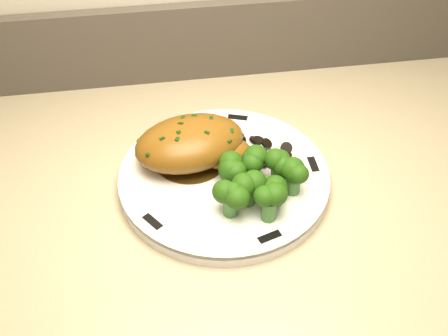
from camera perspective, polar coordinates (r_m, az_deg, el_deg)
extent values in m
cylinder|color=white|center=(0.70, 0.00, -1.12)|extent=(0.31, 0.31, 0.02)
cube|color=black|center=(0.77, 1.40, 5.14)|extent=(0.03, 0.02, 0.00)
cube|color=black|center=(0.74, -7.82, 2.26)|extent=(0.02, 0.03, 0.00)
cube|color=black|center=(0.64, -7.27, -5.45)|extent=(0.02, 0.03, 0.00)
cube|color=black|center=(0.62, 4.66, -7.00)|extent=(0.03, 0.02, 0.00)
cube|color=black|center=(0.71, 9.04, 0.36)|extent=(0.01, 0.03, 0.00)
cylinder|color=#3B260A|center=(0.71, -3.42, 0.93)|extent=(0.09, 0.09, 0.00)
ellipsoid|color=brown|center=(0.69, -3.51, 2.56)|extent=(0.15, 0.12, 0.05)
ellipsoid|color=brown|center=(0.69, 0.24, 1.49)|extent=(0.07, 0.06, 0.03)
cube|color=#11340A|center=(0.68, -7.05, 3.37)|extent=(0.01, 0.00, 0.00)
cube|color=#11340A|center=(0.68, -5.72, 3.92)|extent=(0.01, 0.00, 0.00)
cube|color=#11340A|center=(0.68, -4.39, 4.34)|extent=(0.01, 0.00, 0.00)
cube|color=#11340A|center=(0.68, -3.05, 4.64)|extent=(0.01, 0.00, 0.00)
cube|color=#11340A|center=(0.69, -1.73, 4.83)|extent=(0.01, 0.00, 0.00)
cube|color=#11340A|center=(0.69, -0.42, 4.89)|extent=(0.01, 0.00, 0.00)
cylinder|color=black|center=(0.73, 5.75, 1.98)|extent=(0.01, 0.01, 0.01)
cylinder|color=black|center=(0.73, 5.46, 2.50)|extent=(0.02, 0.02, 0.01)
cylinder|color=black|center=(0.73, 4.89, 2.93)|extent=(0.02, 0.02, 0.01)
cylinder|color=black|center=(0.74, 4.08, 2.75)|extent=(0.02, 0.02, 0.01)
cylinder|color=black|center=(0.73, 3.22, 2.90)|extent=(0.02, 0.02, 0.01)
cylinder|color=black|center=(0.73, 2.40, 2.91)|extent=(0.02, 0.02, 0.01)
cylinder|color=black|center=(0.73, 1.72, 2.29)|extent=(0.02, 0.02, 0.01)
cylinder|color=black|center=(0.72, 1.32, 2.09)|extent=(0.02, 0.02, 0.00)
cylinder|color=black|center=(0.71, 1.25, 1.85)|extent=(0.02, 0.02, 0.01)
cylinder|color=black|center=(0.71, 1.52, 1.15)|extent=(0.03, 0.02, 0.02)
cylinder|color=black|center=(0.71, 2.11, 1.03)|extent=(0.03, 0.03, 0.01)
cylinder|color=black|center=(0.70, 2.93, 1.05)|extent=(0.03, 0.02, 0.01)
cylinder|color=black|center=(0.71, 3.82, 0.73)|extent=(0.02, 0.02, 0.01)
cylinder|color=black|center=(0.71, 4.68, 1.06)|extent=(0.03, 0.03, 0.01)
cylinder|color=black|center=(0.71, 5.36, 1.53)|extent=(0.03, 0.03, 0.02)
cylinder|color=black|center=(0.72, 5.71, 1.58)|extent=(0.03, 0.03, 0.02)
cylinder|color=#448036|center=(0.67, 0.79, -1.02)|extent=(0.02, 0.02, 0.02)
sphere|color=#163908|center=(0.66, 0.80, -0.06)|extent=(0.03, 0.03, 0.03)
cylinder|color=#448036|center=(0.68, 2.97, -0.23)|extent=(0.02, 0.02, 0.02)
sphere|color=#163908|center=(0.67, 3.01, 0.73)|extent=(0.03, 0.03, 0.03)
cylinder|color=#448036|center=(0.68, 5.50, -0.78)|extent=(0.02, 0.02, 0.02)
sphere|color=#163908|center=(0.66, 5.58, 0.18)|extent=(0.03, 0.03, 0.03)
cylinder|color=#448036|center=(0.65, 2.47, -2.85)|extent=(0.02, 0.02, 0.02)
sphere|color=#163908|center=(0.64, 2.51, -1.89)|extent=(0.03, 0.03, 0.03)
cylinder|color=#448036|center=(0.65, 5.34, -2.82)|extent=(0.02, 0.02, 0.02)
sphere|color=#163908|center=(0.64, 5.42, -1.86)|extent=(0.03, 0.03, 0.03)
cylinder|color=#448036|center=(0.67, 7.01, -1.74)|extent=(0.02, 0.02, 0.02)
sphere|color=#163908|center=(0.65, 7.12, -0.79)|extent=(0.03, 0.03, 0.03)
cylinder|color=#448036|center=(0.64, 0.65, -3.97)|extent=(0.02, 0.02, 0.02)
sphere|color=#163908|center=(0.63, 0.66, -3.01)|extent=(0.03, 0.03, 0.03)
cylinder|color=#448036|center=(0.63, 4.57, -4.44)|extent=(0.02, 0.02, 0.02)
sphere|color=#163908|center=(0.62, 4.65, -3.48)|extent=(0.03, 0.03, 0.03)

